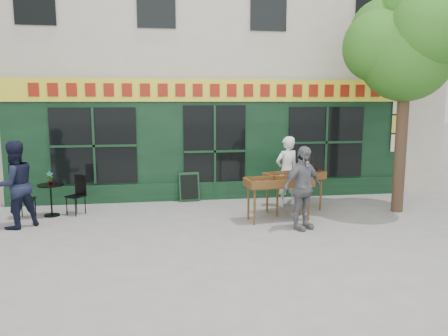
{
  "coord_description": "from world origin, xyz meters",
  "views": [
    {
      "loc": [
        -1.59,
        -9.48,
        2.72
      ],
      "look_at": [
        -0.03,
        0.5,
        1.16
      ],
      "focal_mm": 35.0,
      "sensor_mm": 36.0,
      "label": 1
    }
  ],
  "objects_px": {
    "dog": "(309,160)",
    "man_left": "(15,185)",
    "book_cart_center": "(295,179)",
    "woman": "(287,171)",
    "book_cart_right": "(279,185)",
    "bistro_table": "(51,194)",
    "man_right": "(302,188)"
  },
  "relations": [
    {
      "from": "book_cart_right",
      "to": "man_right",
      "type": "distance_m",
      "value": 0.81
    },
    {
      "from": "dog",
      "to": "woman",
      "type": "relative_size",
      "value": 0.33
    },
    {
      "from": "woman",
      "to": "bistro_table",
      "type": "height_order",
      "value": "woman"
    },
    {
      "from": "dog",
      "to": "man_left",
      "type": "bearing_deg",
      "value": 164.71
    },
    {
      "from": "dog",
      "to": "book_cart_right",
      "type": "xyz_separation_m",
      "value": [
        -0.96,
        -0.66,
        -0.47
      ]
    },
    {
      "from": "book_cart_center",
      "to": "woman",
      "type": "relative_size",
      "value": 0.89
    },
    {
      "from": "man_right",
      "to": "bistro_table",
      "type": "bearing_deg",
      "value": 134.72
    },
    {
      "from": "book_cart_right",
      "to": "bistro_table",
      "type": "relative_size",
      "value": 2.05
    },
    {
      "from": "dog",
      "to": "book_cart_right",
      "type": "distance_m",
      "value": 1.25
    },
    {
      "from": "book_cart_right",
      "to": "man_right",
      "type": "relative_size",
      "value": 0.87
    },
    {
      "from": "book_cart_right",
      "to": "bistro_table",
      "type": "distance_m",
      "value": 5.38
    },
    {
      "from": "man_left",
      "to": "woman",
      "type": "bearing_deg",
      "value": 148.14
    },
    {
      "from": "dog",
      "to": "man_right",
      "type": "distance_m",
      "value": 1.61
    },
    {
      "from": "book_cart_center",
      "to": "woman",
      "type": "xyz_separation_m",
      "value": [
        0.0,
        0.65,
        0.09
      ]
    },
    {
      "from": "book_cart_center",
      "to": "bistro_table",
      "type": "distance_m",
      "value": 5.87
    },
    {
      "from": "book_cart_center",
      "to": "book_cart_right",
      "type": "relative_size",
      "value": 1.04
    },
    {
      "from": "book_cart_right",
      "to": "woman",
      "type": "bearing_deg",
      "value": 60.07
    },
    {
      "from": "book_cart_center",
      "to": "bistro_table",
      "type": "relative_size",
      "value": 2.13
    },
    {
      "from": "book_cart_right",
      "to": "man_right",
      "type": "xyz_separation_m",
      "value": [
        0.3,
        -0.75,
        0.07
      ]
    },
    {
      "from": "man_right",
      "to": "man_left",
      "type": "relative_size",
      "value": 0.95
    },
    {
      "from": "book_cart_center",
      "to": "dog",
      "type": "relative_size",
      "value": 2.7
    },
    {
      "from": "man_left",
      "to": "bistro_table",
      "type": "bearing_deg",
      "value": -161.23
    },
    {
      "from": "dog",
      "to": "book_cart_right",
      "type": "bearing_deg",
      "value": -163.72
    },
    {
      "from": "book_cart_center",
      "to": "man_left",
      "type": "height_order",
      "value": "man_left"
    },
    {
      "from": "bistro_table",
      "to": "book_cart_center",
      "type": "bearing_deg",
      "value": -4.74
    },
    {
      "from": "woman",
      "to": "man_left",
      "type": "xyz_separation_m",
      "value": [
        -6.36,
        -1.07,
        0.03
      ]
    },
    {
      "from": "woman",
      "to": "bistro_table",
      "type": "relative_size",
      "value": 2.39
    },
    {
      "from": "woman",
      "to": "man_right",
      "type": "distance_m",
      "value": 2.13
    },
    {
      "from": "dog",
      "to": "man_left",
      "type": "xyz_separation_m",
      "value": [
        -6.71,
        -0.37,
        -0.35
      ]
    },
    {
      "from": "book_cart_right",
      "to": "man_right",
      "type": "bearing_deg",
      "value": -74.1
    },
    {
      "from": "book_cart_center",
      "to": "woman",
      "type": "distance_m",
      "value": 0.66
    },
    {
      "from": "book_cart_right",
      "to": "man_left",
      "type": "bearing_deg",
      "value": 171.14
    }
  ]
}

